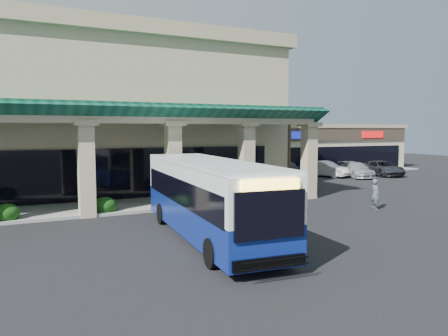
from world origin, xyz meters
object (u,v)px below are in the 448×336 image
pedestrian (375,194)px  car_white (326,169)px  car_silver (285,170)px  transit_bus (209,200)px  car_gray (381,168)px  car_red (356,170)px

pedestrian → car_white: size_ratio=0.38×
pedestrian → car_silver: car_silver is taller
car_silver → car_white: 4.72m
car_silver → car_white: (4.70, 0.35, -0.15)m
transit_bus → car_gray: bearing=36.0°
car_white → car_gray: bearing=-37.3°
pedestrian → car_white: (8.36, 14.30, -0.11)m
transit_bus → car_silver: bearing=52.9°
transit_bus → car_silver: (14.35, 15.70, -0.68)m
car_red → car_gray: 3.21m
pedestrian → car_gray: 18.76m
car_gray → pedestrian: bearing=-127.6°
pedestrian → car_white: pedestrian is taller
pedestrian → car_red: bearing=-26.9°
pedestrian → car_white: bearing=-17.5°
car_red → car_gray: size_ratio=0.94×
car_white → pedestrian: bearing=-141.7°
car_gray → car_silver: bearing=-177.2°
car_gray → car_white: bearing=173.5°
pedestrian → car_red: (10.53, 12.69, -0.15)m
car_white → car_gray: (5.38, -1.54, -0.03)m
car_red → transit_bus: bearing=-127.6°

